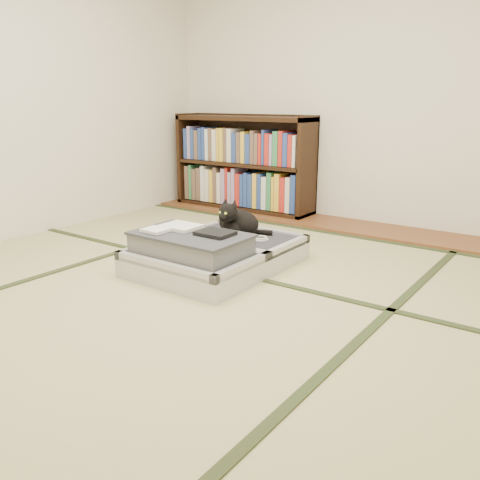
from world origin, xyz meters
The scene contains 9 objects.
floor centered at (0.00, 0.00, 0.00)m, with size 4.50×4.50×0.00m, color tan.
wood_strip centered at (0.00, 2.00, 0.01)m, with size 4.00×0.50×0.02m, color brown.
room_shell centered at (0.00, 0.00, 1.46)m, with size 4.50×4.50×4.50m.
tatami_borders centered at (0.00, 0.49, 0.00)m, with size 4.00×4.50×0.01m.
bookcase centered at (-1.14, 2.07, 0.45)m, with size 1.49×0.34×0.96m.
suitcase centered at (-0.20, 0.39, 0.11)m, with size 0.80×1.07×0.32m.
cat centered at (-0.22, 0.68, 0.26)m, with size 0.36×0.36×0.29m.
cable_coil centered at (-0.04, 0.71, 0.17)m, with size 0.11×0.11×0.03m.
hanger centered at (-0.39, 0.22, 0.01)m, with size 0.43×0.20×0.01m.
Camera 1 is at (1.80, -2.09, 1.08)m, focal length 38.00 mm.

